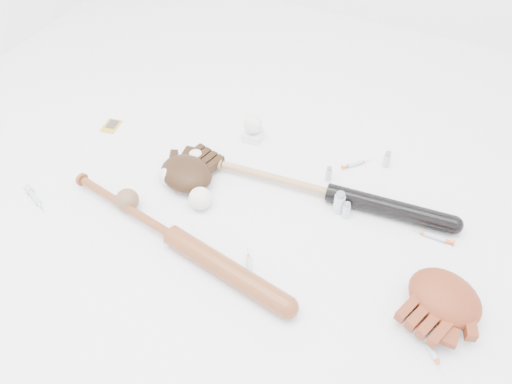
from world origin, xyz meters
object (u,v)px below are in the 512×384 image
at_px(pedestal, 253,135).
at_px(bat_dark, 330,192).
at_px(bat_wood, 173,236).
at_px(glove_dark, 186,173).

bearing_deg(pedestal, bat_dark, -24.48).
relative_size(bat_dark, pedestal, 12.94).
bearing_deg(bat_wood, glove_dark, 122.22).
height_order(bat_dark, glove_dark, glove_dark).
distance_m(bat_dark, pedestal, 0.42).
height_order(glove_dark, pedestal, glove_dark).
bearing_deg(bat_dark, pedestal, 150.56).
distance_m(bat_wood, pedestal, 0.58).
height_order(bat_dark, pedestal, bat_dark).
bearing_deg(glove_dark, bat_wood, -55.14).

